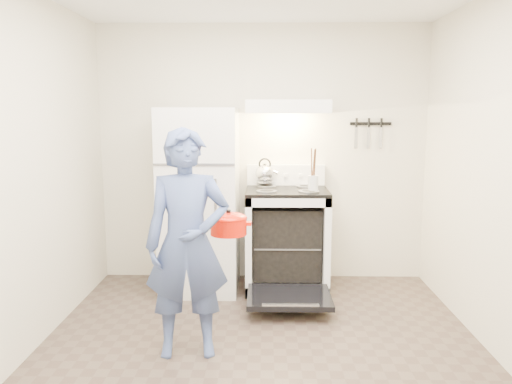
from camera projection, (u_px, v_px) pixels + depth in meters
floor at (261, 363)px, 3.34m from camera, size 3.60×3.60×0.00m
back_wall at (263, 154)px, 4.92m from camera, size 3.20×0.02×2.50m
refrigerator at (200, 200)px, 4.65m from camera, size 0.70×0.70×1.70m
stove_body at (286, 240)px, 4.72m from camera, size 0.76×0.65×0.92m
cooktop at (287, 191)px, 4.65m from camera, size 0.76×0.65×0.03m
backsplash at (286, 175)px, 4.91m from camera, size 0.76×0.07×0.20m
oven_door at (289, 297)px, 4.19m from camera, size 0.70×0.54×0.04m
oven_rack at (286, 242)px, 4.72m from camera, size 0.60×0.52×0.01m
range_hood at (287, 107)px, 4.60m from camera, size 0.76×0.50×0.12m
knife_strip at (371, 124)px, 4.84m from camera, size 0.40×0.02×0.03m
pizza_stone at (293, 239)px, 4.81m from camera, size 0.35×0.35×0.02m
tea_kettle at (265, 172)px, 4.84m from camera, size 0.22×0.18×0.27m
utensil_jar at (313, 183)px, 4.39m from camera, size 0.10×0.10×0.13m
person at (187, 244)px, 3.37m from camera, size 0.61×0.44×1.56m
dutch_oven at (228, 226)px, 3.66m from camera, size 0.34×0.27×0.22m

